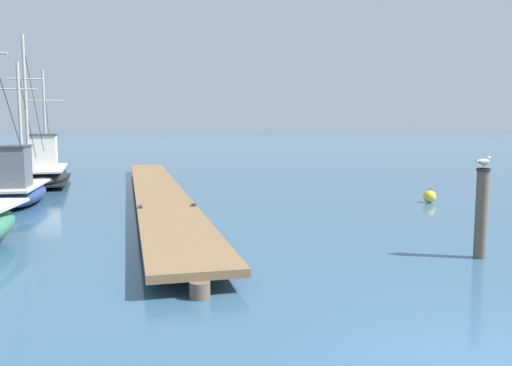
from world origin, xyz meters
name	(u,v)px	position (x,y,z in m)	size (l,w,h in m)	color
floating_dock	(158,190)	(-4.38, 15.75, 0.36)	(3.37, 24.16, 0.53)	brown
fishing_boat_0	(21,186)	(-9.27, 15.22, 0.69)	(1.51, 6.45, 6.32)	navy
fishing_boat_1	(46,171)	(-9.71, 21.57, 0.68)	(2.65, 6.15, 5.50)	black
mooring_piling	(481,212)	(2.71, 5.43, 1.04)	(0.30, 0.30, 2.00)	brown
perched_seagull	(484,161)	(2.70, 5.43, 2.15)	(0.38, 0.15, 0.26)	gold
mooring_buoy	(430,196)	(5.70, 13.15, 0.23)	(0.47, 0.47, 0.54)	yellow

